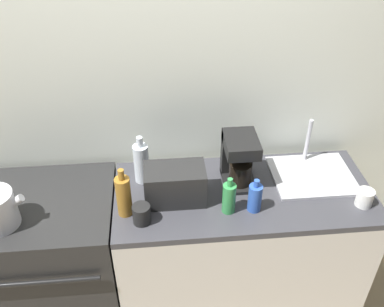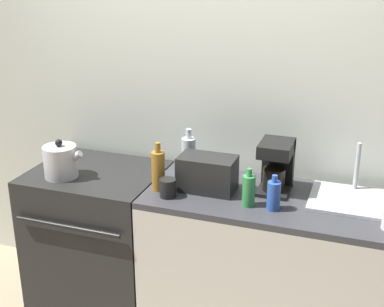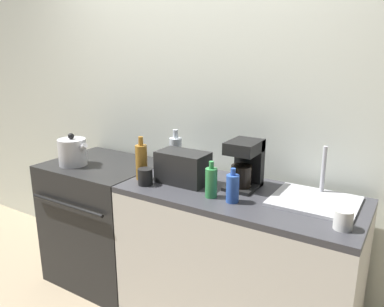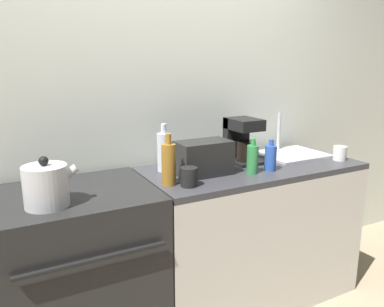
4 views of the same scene
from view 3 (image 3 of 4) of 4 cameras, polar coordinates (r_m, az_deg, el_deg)
wall_back at (r=2.63m, az=1.17°, el=6.64°), size 8.00×0.05×2.60m
stove at (r=2.94m, az=-12.98°, el=-9.78°), size 0.77×0.68×0.91m
counter_block at (r=2.38m, az=6.83°, el=-16.25°), size 1.39×0.63×0.91m
kettle at (r=2.77m, az=-17.73°, el=0.24°), size 0.25×0.19×0.23m
toaster at (r=2.29m, az=-1.39°, el=-2.10°), size 0.31×0.18×0.20m
coffee_maker at (r=2.22m, az=8.13°, el=-1.34°), size 0.17×0.23×0.29m
sink_tray at (r=2.14m, az=18.25°, el=-6.60°), size 0.44×0.37×0.28m
bottle_blue at (r=2.02m, az=6.20°, el=-5.25°), size 0.07×0.07×0.19m
bottle_green at (r=2.07m, az=2.94°, el=-4.39°), size 0.07×0.07×0.21m
bottle_amber at (r=2.37m, az=-7.70°, el=-1.22°), size 0.07×0.07×0.28m
bottle_clear at (r=2.51m, az=-2.50°, el=-0.03°), size 0.08×0.08×0.28m
cup_white at (r=1.86m, az=22.07°, el=-9.32°), size 0.09×0.09×0.09m
cup_black at (r=2.29m, az=-7.14°, el=-3.53°), size 0.09×0.09×0.10m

